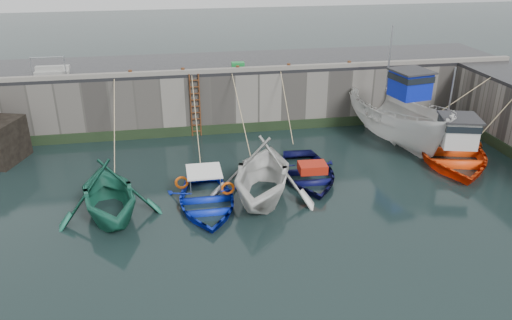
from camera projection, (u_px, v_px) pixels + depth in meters
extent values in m
plane|color=black|center=(277.00, 237.00, 16.82)|extent=(120.00, 120.00, 0.00)
cube|color=slate|center=(229.00, 91.00, 27.45)|extent=(30.00, 5.00, 3.00)
cube|color=black|center=(228.00, 63.00, 26.80)|extent=(30.00, 5.00, 0.16)
cube|color=slate|center=(234.00, 70.00, 24.62)|extent=(30.00, 0.30, 0.20)
cube|color=black|center=(236.00, 128.00, 25.67)|extent=(30.00, 0.08, 0.50)
cylinder|color=#3F1E0F|center=(191.00, 106.00, 24.73)|extent=(0.07, 0.07, 3.20)
cylinder|color=#3F1E0F|center=(200.00, 105.00, 24.80)|extent=(0.07, 0.07, 3.20)
cube|color=#3F1E0F|center=(197.00, 131.00, 25.30)|extent=(0.44, 0.06, 0.05)
cube|color=#3F1E0F|center=(196.00, 125.00, 25.16)|extent=(0.44, 0.06, 0.05)
cube|color=#3F1E0F|center=(196.00, 119.00, 25.03)|extent=(0.44, 0.06, 0.05)
cube|color=#3F1E0F|center=(196.00, 113.00, 24.90)|extent=(0.44, 0.06, 0.05)
cube|color=#3F1E0F|center=(195.00, 106.00, 24.76)|extent=(0.44, 0.06, 0.05)
cube|color=#3F1E0F|center=(195.00, 100.00, 24.63)|extent=(0.44, 0.06, 0.05)
cube|color=#3F1E0F|center=(195.00, 93.00, 24.49)|extent=(0.44, 0.06, 0.05)
cube|color=#3F1E0F|center=(194.00, 87.00, 24.36)|extent=(0.44, 0.06, 0.05)
cube|color=#3F1E0F|center=(194.00, 80.00, 24.22)|extent=(0.44, 0.06, 0.05)
imported|color=#1C634D|center=(111.00, 215.00, 18.16)|extent=(4.85, 5.32, 2.40)
imported|color=#0C23B4|center=(206.00, 206.00, 18.78)|extent=(3.18, 4.44, 0.92)
imported|color=silver|center=(262.00, 197.00, 19.40)|extent=(5.85, 6.29, 2.71)
imported|color=#090B3E|center=(307.00, 177.00, 21.00)|extent=(3.48, 4.71, 0.94)
imported|color=silver|center=(397.00, 122.00, 24.23)|extent=(3.97, 7.63, 2.81)
cube|color=#0B1CA8|center=(410.00, 85.00, 22.90)|extent=(1.64, 1.72, 1.20)
cube|color=black|center=(411.00, 77.00, 22.76)|extent=(1.71, 1.79, 0.28)
cube|color=#262628|center=(412.00, 71.00, 22.64)|extent=(1.87, 1.96, 0.08)
cylinder|color=#A5A8AD|center=(390.00, 57.00, 24.08)|extent=(0.08, 0.08, 3.00)
imported|color=#FB410D|center=(450.00, 153.00, 22.65)|extent=(5.96, 7.20, 1.29)
cube|color=silver|center=(458.00, 132.00, 21.60)|extent=(1.75, 1.82, 1.20)
cube|color=black|center=(459.00, 124.00, 21.45)|extent=(1.82, 1.89, 0.28)
cube|color=#262628|center=(460.00, 118.00, 21.34)|extent=(2.00, 2.07, 0.08)
cylinder|color=#A5A8AD|center=(450.00, 99.00, 22.87)|extent=(0.08, 0.08, 3.00)
cube|color=#167A31|center=(238.00, 65.00, 25.18)|extent=(0.65, 0.41, 0.33)
cylinder|color=#A5A8AD|center=(32.00, 68.00, 23.33)|extent=(0.05, 0.05, 1.00)
cylinder|color=#A5A8AD|center=(65.00, 66.00, 23.57)|extent=(0.05, 0.05, 1.00)
cylinder|color=#A5A8AD|center=(47.00, 57.00, 23.26)|extent=(1.50, 0.05, 0.05)
cube|color=gray|center=(52.00, 73.00, 24.07)|extent=(1.60, 0.35, 0.18)
cube|color=gray|center=(53.00, 68.00, 24.31)|extent=(1.60, 0.35, 0.18)
cylinder|color=#3F1E0F|center=(130.00, 73.00, 23.89)|extent=(0.18, 0.18, 0.28)
cylinder|color=#3F1E0F|center=(183.00, 71.00, 24.29)|extent=(0.18, 0.18, 0.28)
cylinder|color=#3F1E0F|center=(238.00, 68.00, 24.72)|extent=(0.18, 0.18, 0.28)
cylinder|color=#3F1E0F|center=(289.00, 66.00, 25.14)|extent=(0.18, 0.18, 0.28)
cylinder|color=#3F1E0F|center=(349.00, 64.00, 25.66)|extent=(0.18, 0.18, 0.28)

